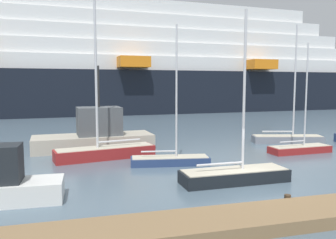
{
  "coord_description": "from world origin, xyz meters",
  "views": [
    {
      "loc": [
        -7.45,
        -13.04,
        4.58
      ],
      "look_at": [
        0.0,
        14.58,
        1.6
      ],
      "focal_mm": 36.62,
      "sensor_mm": 36.0,
      "label": 1
    }
  ],
  "objects_px": {
    "sailboat_3": "(300,148)",
    "fishing_boat_0": "(96,134)",
    "sailboat_2": "(235,174)",
    "sailboat_7": "(288,137)",
    "sailboat_0": "(170,158)",
    "cruise_ship": "(54,65)",
    "sailboat_4": "(105,150)"
  },
  "relations": [
    {
      "from": "sailboat_2",
      "to": "sailboat_0",
      "type": "bearing_deg",
      "value": 113.84
    },
    {
      "from": "sailboat_0",
      "to": "sailboat_4",
      "type": "relative_size",
      "value": 0.74
    },
    {
      "from": "sailboat_3",
      "to": "sailboat_7",
      "type": "bearing_deg",
      "value": 64.1
    },
    {
      "from": "sailboat_3",
      "to": "fishing_boat_0",
      "type": "xyz_separation_m",
      "value": [
        -13.08,
        4.96,
        0.69
      ]
    },
    {
      "from": "sailboat_7",
      "to": "sailboat_2",
      "type": "bearing_deg",
      "value": -120.36
    },
    {
      "from": "sailboat_3",
      "to": "sailboat_7",
      "type": "height_order",
      "value": "sailboat_7"
    },
    {
      "from": "sailboat_0",
      "to": "sailboat_2",
      "type": "height_order",
      "value": "sailboat_2"
    },
    {
      "from": "sailboat_0",
      "to": "fishing_boat_0",
      "type": "relative_size",
      "value": 0.93
    },
    {
      "from": "sailboat_2",
      "to": "sailboat_3",
      "type": "height_order",
      "value": "sailboat_2"
    },
    {
      "from": "sailboat_0",
      "to": "cruise_ship",
      "type": "xyz_separation_m",
      "value": [
        -8.22,
        38.57,
        7.19
      ]
    },
    {
      "from": "sailboat_4",
      "to": "cruise_ship",
      "type": "relative_size",
      "value": 0.09
    },
    {
      "from": "sailboat_0",
      "to": "sailboat_3",
      "type": "bearing_deg",
      "value": 14.56
    },
    {
      "from": "sailboat_0",
      "to": "cruise_ship",
      "type": "bearing_deg",
      "value": 110.43
    },
    {
      "from": "sailboat_4",
      "to": "sailboat_7",
      "type": "xyz_separation_m",
      "value": [
        14.24,
        2.08,
        -0.1
      ]
    },
    {
      "from": "sailboat_0",
      "to": "sailboat_3",
      "type": "xyz_separation_m",
      "value": [
        9.26,
        1.0,
        -0.02
      ]
    },
    {
      "from": "sailboat_2",
      "to": "sailboat_3",
      "type": "bearing_deg",
      "value": 33.97
    },
    {
      "from": "sailboat_3",
      "to": "sailboat_7",
      "type": "distance_m",
      "value": 3.97
    },
    {
      "from": "sailboat_0",
      "to": "cruise_ship",
      "type": "distance_m",
      "value": 40.09
    },
    {
      "from": "sailboat_2",
      "to": "cruise_ship",
      "type": "bearing_deg",
      "value": 102.02
    },
    {
      "from": "sailboat_4",
      "to": "sailboat_0",
      "type": "bearing_deg",
      "value": 132.06
    },
    {
      "from": "sailboat_2",
      "to": "sailboat_4",
      "type": "xyz_separation_m",
      "value": [
        -5.4,
        6.76,
        0.14
      ]
    },
    {
      "from": "sailboat_3",
      "to": "cruise_ship",
      "type": "xyz_separation_m",
      "value": [
        -17.48,
        37.57,
        7.21
      ]
    },
    {
      "from": "fishing_boat_0",
      "to": "cruise_ship",
      "type": "distance_m",
      "value": 33.54
    },
    {
      "from": "sailboat_2",
      "to": "sailboat_3",
      "type": "xyz_separation_m",
      "value": [
        7.3,
        5.17,
        -0.06
      ]
    },
    {
      "from": "sailboat_4",
      "to": "sailboat_2",
      "type": "bearing_deg",
      "value": 117.63
    },
    {
      "from": "sailboat_3",
      "to": "fishing_boat_0",
      "type": "distance_m",
      "value": 14.01
    },
    {
      "from": "cruise_ship",
      "to": "sailboat_7",
      "type": "bearing_deg",
      "value": -64.12
    },
    {
      "from": "cruise_ship",
      "to": "sailboat_3",
      "type": "bearing_deg",
      "value": -68.46
    },
    {
      "from": "sailboat_0",
      "to": "fishing_boat_0",
      "type": "xyz_separation_m",
      "value": [
        -3.82,
        5.96,
        0.67
      ]
    },
    {
      "from": "sailboat_7",
      "to": "sailboat_3",
      "type": "bearing_deg",
      "value": -98.27
    },
    {
      "from": "sailboat_7",
      "to": "cruise_ship",
      "type": "relative_size",
      "value": 0.07
    },
    {
      "from": "sailboat_4",
      "to": "sailboat_7",
      "type": "bearing_deg",
      "value": 177.3
    }
  ]
}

